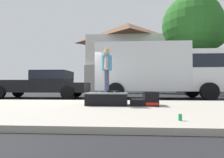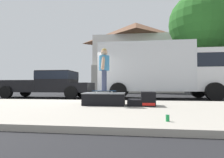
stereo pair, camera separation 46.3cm
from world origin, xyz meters
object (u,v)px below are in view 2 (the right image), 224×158
at_px(pickup_truck_black, 49,83).
at_px(street_tree_main, 203,25).
at_px(soda_can, 168,118).
at_px(skater_kid, 104,66).
at_px(kicker_ramp, 144,100).
at_px(box_truck, 162,69).
at_px(skateboard, 104,91).
at_px(skate_box, 104,98).

relative_size(pickup_truck_black, street_tree_main, 0.74).
bearing_deg(soda_can, street_tree_main, 67.45).
relative_size(skater_kid, street_tree_main, 0.18).
bearing_deg(skater_kid, kicker_ramp, -1.74).
xyz_separation_m(box_truck, pickup_truck_black, (-6.74, -0.03, -0.81)).
relative_size(skateboard, box_truck, 0.12).
bearing_deg(skateboard, street_tree_main, 53.92).
distance_m(skateboard, soda_can, 3.00).
height_order(skater_kid, street_tree_main, street_tree_main).
bearing_deg(skateboard, pickup_truck_black, 132.69).
height_order(skate_box, skater_kid, skater_kid).
bearing_deg(skateboard, skater_kid, 116.57).
bearing_deg(box_truck, skate_box, -118.42).
bearing_deg(skate_box, skater_kid, 98.04).
xyz_separation_m(skater_kid, street_tree_main, (6.13, 8.41, 3.92)).
bearing_deg(soda_can, kicker_ramp, 97.16).
distance_m(skate_box, skateboard, 0.25).
distance_m(skate_box, box_truck, 5.45).
xyz_separation_m(kicker_ramp, skater_kid, (-1.28, 0.04, 1.11)).
bearing_deg(soda_can, box_truck, 82.58).
distance_m(skater_kid, soda_can, 3.22).
bearing_deg(skate_box, street_tree_main, 54.07).
height_order(skateboard, street_tree_main, street_tree_main).
bearing_deg(skate_box, box_truck, 61.58).
relative_size(skate_box, box_truck, 0.19).
distance_m(kicker_ramp, street_tree_main, 10.96).
relative_size(soda_can, pickup_truck_black, 0.02).
distance_m(soda_can, pickup_truck_black, 9.19).
bearing_deg(skater_kid, box_truck, 61.33).
bearing_deg(box_truck, street_tree_main, 46.50).
relative_size(kicker_ramp, street_tree_main, 0.11).
xyz_separation_m(kicker_ramp, street_tree_main, (4.85, 8.45, 5.03)).
bearing_deg(skater_kid, pickup_truck_black, 132.69).
bearing_deg(skater_kid, skateboard, -63.43).
distance_m(box_truck, pickup_truck_black, 6.78).
relative_size(kicker_ramp, skater_kid, 0.61).
bearing_deg(skate_box, pickup_truck_black, 132.49).
distance_m(kicker_ramp, box_truck, 5.01).
distance_m(skater_kid, box_truck, 5.26).
bearing_deg(skate_box, soda_can, -57.36).
bearing_deg(soda_can, skateboard, 122.33).
xyz_separation_m(skate_box, soda_can, (1.59, -2.48, -0.15)).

